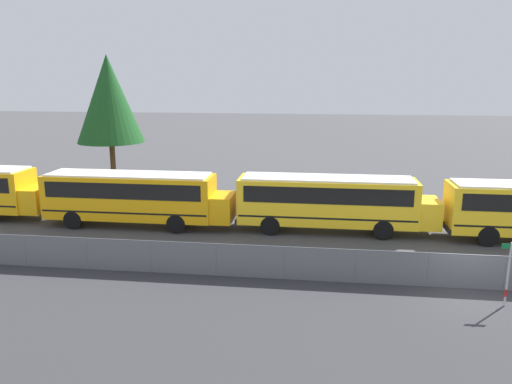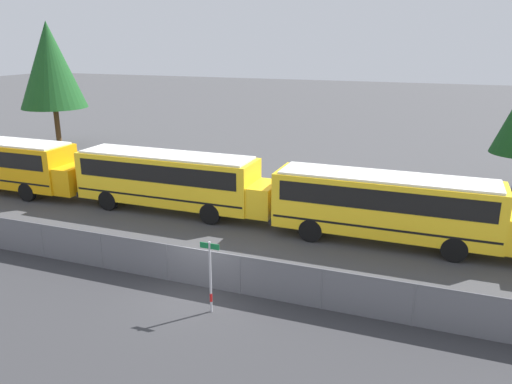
% 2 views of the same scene
% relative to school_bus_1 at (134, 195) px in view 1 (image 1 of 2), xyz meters
% --- Properties ---
extents(ground_plane, '(200.00, 200.00, 0.00)m').
position_rel_school_bus_1_xyz_m(ground_plane, '(17.08, -6.92, -1.91)').
color(ground_plane, '#424244').
extents(fence, '(82.34, 0.07, 1.53)m').
position_rel_school_bus_1_xyz_m(fence, '(17.08, -6.93, -1.13)').
color(fence, '#9EA0A5').
rests_on(fence, ground_plane).
extents(school_bus_1, '(11.32, 2.48, 3.19)m').
position_rel_school_bus_1_xyz_m(school_bus_1, '(0.00, 0.00, 0.00)').
color(school_bus_1, orange).
rests_on(school_bus_1, ground_plane).
extents(school_bus_2, '(11.32, 2.48, 3.19)m').
position_rel_school_bus_1_xyz_m(school_bus_2, '(11.55, 0.35, 0.00)').
color(school_bus_2, yellow).
rests_on(school_bus_2, ground_plane).
extents(street_sign, '(0.70, 0.09, 2.60)m').
position_rel_school_bus_1_xyz_m(street_sign, '(18.16, -8.46, -0.52)').
color(street_sign, '#B7B7BC').
rests_on(street_sign, ground_plane).
extents(tree_1, '(5.46, 5.46, 10.49)m').
position_rel_school_bus_1_xyz_m(tree_1, '(-6.39, 11.97, 5.01)').
color(tree_1, '#51381E').
rests_on(tree_1, ground_plane).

